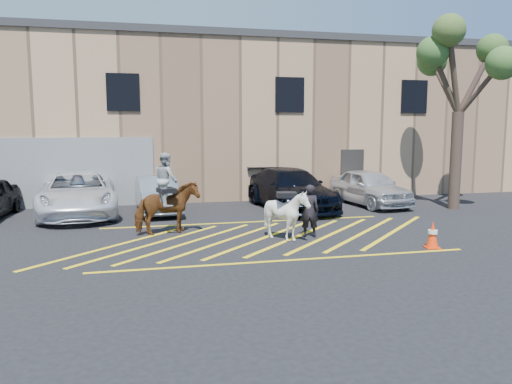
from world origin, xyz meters
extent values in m
plane|color=black|center=(0.00, 0.00, 0.00)|extent=(90.00, 90.00, 0.00)
imported|color=white|center=(-5.67, 4.95, 0.80)|extent=(3.13, 5.93, 1.59)
imported|color=#91999E|center=(-2.81, 4.97, 0.67)|extent=(1.73, 4.17, 1.34)
imported|color=black|center=(2.34, 4.55, 0.79)|extent=(2.84, 5.66, 1.58)
imported|color=silver|center=(5.79, 4.73, 0.74)|extent=(2.26, 4.54, 1.49)
imported|color=black|center=(1.36, -0.42, 0.78)|extent=(0.64, 0.50, 1.56)
cube|color=tan|center=(0.00, 12.00, 3.50)|extent=(32.00, 10.00, 7.00)
cube|color=#2D2D30|center=(0.00, 12.00, 7.15)|extent=(32.20, 10.20, 0.30)
cube|color=black|center=(-4.00, 6.96, 4.60)|extent=(1.30, 0.08, 1.50)
cube|color=black|center=(3.00, 6.96, 4.60)|extent=(1.30, 0.08, 1.50)
cube|color=black|center=(9.00, 6.96, 4.60)|extent=(1.30, 0.08, 1.50)
cube|color=#38332D|center=(6.00, 6.96, 1.10)|extent=(1.10, 0.08, 2.20)
cube|color=yellow|center=(-4.20, -0.30, 0.01)|extent=(4.20, 4.20, 0.01)
cube|color=yellow|center=(-3.15, -0.30, 0.01)|extent=(4.20, 4.20, 0.01)
cube|color=yellow|center=(-2.10, -0.30, 0.01)|extent=(4.20, 4.20, 0.01)
cube|color=yellow|center=(-1.05, -0.30, 0.01)|extent=(4.20, 4.20, 0.01)
cube|color=yellow|center=(0.00, -0.30, 0.01)|extent=(4.20, 4.20, 0.01)
cube|color=yellow|center=(1.05, -0.30, 0.01)|extent=(4.20, 4.20, 0.01)
cube|color=yellow|center=(2.10, -0.30, 0.01)|extent=(4.20, 4.20, 0.01)
cube|color=yellow|center=(3.15, -0.30, 0.01)|extent=(4.20, 4.20, 0.01)
cube|color=yellow|center=(4.20, -0.30, 0.01)|extent=(4.20, 4.20, 0.01)
cube|color=yellow|center=(0.00, 2.20, 0.01)|extent=(9.50, 0.12, 0.01)
cube|color=yellow|center=(0.00, -2.80, 0.01)|extent=(9.50, 0.12, 0.01)
imported|color=brown|center=(-2.69, 0.91, 0.79)|extent=(2.03, 1.33, 1.58)
imported|color=#9CA0A6|center=(-2.69, 0.91, 1.67)|extent=(0.80, 0.92, 1.61)
cube|color=black|center=(-2.69, 0.91, 1.34)|extent=(0.60, 0.66, 0.14)
imported|color=silver|center=(0.58, -0.70, 0.74)|extent=(1.41, 1.53, 1.48)
cube|color=black|center=(0.58, -0.70, 1.32)|extent=(0.63, 0.55, 0.14)
cube|color=red|center=(4.12, -2.47, 0.01)|extent=(0.45, 0.45, 0.03)
cone|color=#FF370A|center=(4.12, -2.47, 0.38)|extent=(0.32, 0.32, 0.70)
cylinder|color=white|center=(4.12, -2.47, 0.44)|extent=(0.25, 0.25, 0.10)
cylinder|color=#48332B|center=(8.63, 3.09, 1.90)|extent=(0.44, 0.44, 3.80)
cylinder|color=#402E27|center=(9.41, 3.23, 4.97)|extent=(1.76, 0.51, 2.68)
cylinder|color=#4C3A2E|center=(8.55, 3.95, 4.80)|extent=(0.33, 1.88, 2.34)
cylinder|color=#4B3E2D|center=(8.02, 3.09, 4.85)|extent=(1.40, 0.20, 2.39)
cylinder|color=#4D382F|center=(8.97, 2.37, 4.59)|extent=(0.78, 1.62, 1.96)
cylinder|color=#4B402E|center=(8.15, 2.82, 5.20)|extent=(1.16, 0.77, 3.11)
sphere|color=#41652B|center=(10.19, 3.37, 6.24)|extent=(1.20, 1.20, 1.20)
sphere|color=#3D6C2E|center=(8.48, 4.81, 5.91)|extent=(1.20, 1.20, 1.20)
sphere|color=#3A662B|center=(7.41, 3.09, 6.00)|extent=(1.20, 1.20, 1.20)
sphere|color=#446E2F|center=(9.31, 1.64, 5.48)|extent=(1.20, 1.20, 1.20)
sphere|color=#536D2E|center=(7.68, 2.55, 6.71)|extent=(1.20, 1.20, 1.20)
camera|label=1|loc=(-3.47, -14.09, 3.23)|focal=35.00mm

